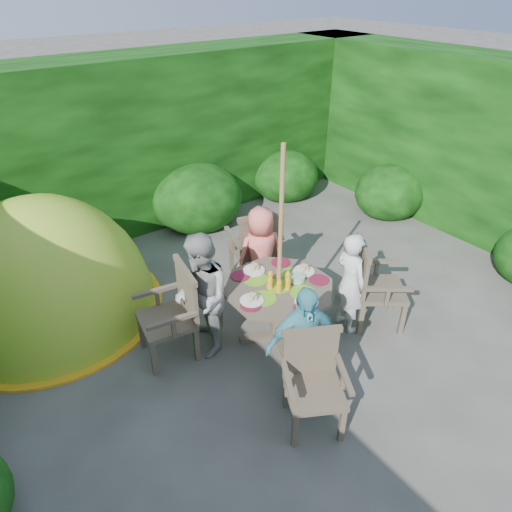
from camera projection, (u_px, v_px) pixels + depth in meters
ground at (311, 358)px, 4.80m from camera, size 60.00×60.00×0.00m
hedge_enclosure at (237, 206)px, 5.04m from camera, size 9.00×9.00×2.50m
patio_table at (279, 294)px, 4.78m from camera, size 1.55×1.55×0.82m
parasol_pole at (280, 252)px, 4.50m from camera, size 0.06×0.06×2.20m
garden_chair_right at (373, 284)px, 5.04m from camera, size 0.76×0.78×0.98m
garden_chair_left at (174, 312)px, 4.62m from camera, size 0.60×0.66×0.97m
garden_chair_back at (256, 245)px, 5.71m from camera, size 0.72×0.67×1.01m
garden_chair_front at (313, 379)px, 3.93m from camera, size 0.69×0.66×0.88m
child_right at (350, 283)px, 4.92m from camera, size 0.33×0.46×1.19m
child_left at (202, 297)px, 4.57m from camera, size 0.71×0.80×1.37m
child_back at (261, 254)px, 5.43m from camera, size 0.66×0.52×1.19m
child_front at (302, 344)px, 4.11m from camera, size 0.77×0.48×1.22m
dome_tent at (57, 311)px, 5.45m from camera, size 2.80×2.80×2.88m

